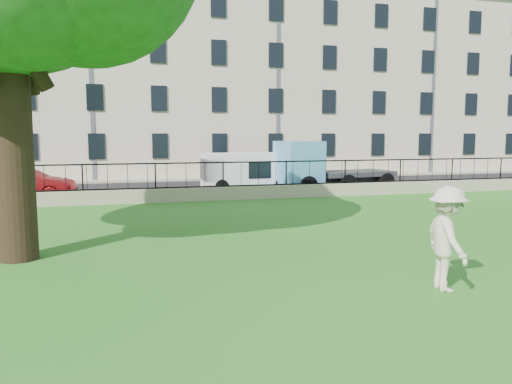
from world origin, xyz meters
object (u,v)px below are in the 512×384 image
object	(u,v)px
man	(447,239)
frisbee	(438,197)
blue_truck	(334,166)
white_van	(247,172)
red_sedan	(26,184)

from	to	relation	value
man	frisbee	bearing A→B (deg)	-20.72
man	blue_truck	distance (m)	17.12
frisbee	blue_truck	xyz separation A→B (m)	(3.85, 14.38, -0.21)
white_van	blue_truck	xyz separation A→B (m)	(4.50, -1.00, 0.32)
frisbee	red_sedan	xyz separation A→B (m)	(-11.27, 14.38, -0.80)
blue_truck	red_sedan	bearing A→B (deg)	172.69
frisbee	man	bearing A→B (deg)	-120.67
man	red_sedan	distance (m)	19.23
man	white_van	xyz separation A→B (m)	(0.52, 17.37, -0.02)
white_van	blue_truck	world-z (taller)	blue_truck
frisbee	white_van	world-z (taller)	white_van
frisbee	blue_truck	distance (m)	14.89
frisbee	blue_truck	bearing A→B (deg)	75.02
red_sedan	blue_truck	distance (m)	15.13
man	red_sedan	size ratio (longest dim) A/B	0.47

